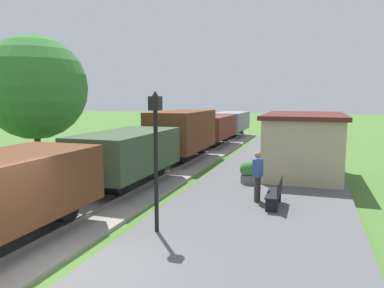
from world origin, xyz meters
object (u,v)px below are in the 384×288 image
object	(u,v)px
freight_train	(182,137)
bench_down_platform	(293,149)
station_hut	(304,143)
bench_near_hut	(276,193)
person_waiting	(258,174)
lamp_post_near	(156,136)
tree_trackside_far	(35,88)
potted_planter	(248,172)

from	to	relation	value
freight_train	bench_down_platform	distance (m)	6.57
station_hut	bench_near_hut	distance (m)	5.85
freight_train	bench_near_hut	bearing A→B (deg)	-52.62
bench_near_hut	person_waiting	bearing A→B (deg)	146.37
lamp_post_near	tree_trackside_far	world-z (taller)	tree_trackside_far
lamp_post_near	tree_trackside_far	bearing A→B (deg)	148.53
tree_trackside_far	person_waiting	bearing A→B (deg)	-7.31
bench_down_platform	lamp_post_near	size ratio (longest dim) A/B	0.41
bench_down_platform	person_waiting	xyz separation A→B (m)	(-0.66, -9.82, 0.46)
potted_planter	lamp_post_near	size ratio (longest dim) A/B	0.25
bench_down_platform	tree_trackside_far	size ratio (longest dim) A/B	0.23
bench_down_platform	person_waiting	distance (m)	9.86
freight_train	station_hut	world-z (taller)	station_hut
bench_near_hut	person_waiting	distance (m)	0.92
bench_near_hut	potted_planter	distance (m)	3.30
potted_planter	lamp_post_near	world-z (taller)	lamp_post_near
potted_planter	lamp_post_near	xyz separation A→B (m)	(-1.34, -6.19, 2.08)
station_hut	potted_planter	size ratio (longest dim) A/B	6.33
lamp_post_near	tree_trackside_far	xyz separation A→B (m)	(-8.13, 4.97, 1.40)
bench_near_hut	lamp_post_near	xyz separation A→B (m)	(-2.78, -3.22, 2.08)
station_hut	person_waiting	world-z (taller)	station_hut
freight_train	person_waiting	bearing A→B (deg)	-54.20
person_waiting	potted_planter	distance (m)	2.68
freight_train	bench_down_platform	world-z (taller)	freight_train
station_hut	tree_trackside_far	xyz separation A→B (m)	(-11.58, -3.98, 2.55)
tree_trackside_far	bench_down_platform	bearing A→B (deg)	37.97
station_hut	bench_near_hut	size ratio (longest dim) A/B	3.87
lamp_post_near	potted_planter	bearing A→B (deg)	77.75
bench_down_platform	station_hut	bearing A→B (deg)	-81.57
freight_train	person_waiting	xyz separation A→B (m)	(5.47, -7.58, -0.28)
freight_train	tree_trackside_far	bearing A→B (deg)	-127.32
potted_planter	tree_trackside_far	world-z (taller)	tree_trackside_far
lamp_post_near	bench_near_hut	bearing A→B (deg)	49.22
station_hut	person_waiting	size ratio (longest dim) A/B	3.39
freight_train	bench_near_hut	xyz separation A→B (m)	(6.13, -8.02, -0.74)
bench_down_platform	potted_planter	world-z (taller)	potted_planter
bench_near_hut	person_waiting	world-z (taller)	person_waiting
bench_near_hut	person_waiting	size ratio (longest dim) A/B	0.88
person_waiting	lamp_post_near	distance (m)	4.53
bench_near_hut	bench_down_platform	bearing A→B (deg)	90.00
freight_train	bench_down_platform	xyz separation A→B (m)	(6.13, 2.24, -0.74)
bench_down_platform	person_waiting	size ratio (longest dim) A/B	0.88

